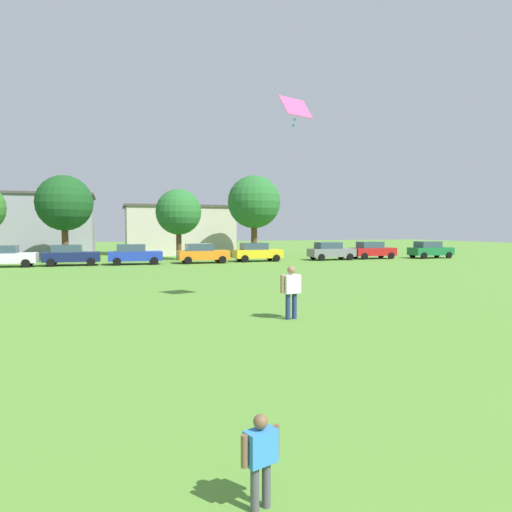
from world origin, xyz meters
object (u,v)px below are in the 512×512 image
(parked_car_navy_2, at_px, (71,255))
(parked_car_gray_6, at_px, (331,251))
(parked_car_green_8, at_px, (430,250))
(parked_car_blue_3, at_px, (134,254))
(adult_bystander, at_px, (291,288))
(tree_far_right, at_px, (254,202))
(tree_center, at_px, (64,203))
(tree_right, at_px, (179,212))
(parked_car_white_1, at_px, (5,256))
(child_kite_flyer, at_px, (261,453))
(parked_car_orange_4, at_px, (202,253))
(parked_car_red_7, at_px, (372,250))
(kite, at_px, (296,108))
(parked_car_yellow_5, at_px, (257,252))

(parked_car_navy_2, distance_m, parked_car_gray_6, 22.86)
(parked_car_green_8, bearing_deg, parked_car_blue_3, 179.39)
(adult_bystander, xyz_separation_m, tree_far_right, (8.37, 31.30, 4.61))
(parked_car_blue_3, xyz_separation_m, tree_center, (-5.73, 5.34, 4.35))
(tree_right, bearing_deg, parked_car_white_1, -163.39)
(child_kite_flyer, relative_size, parked_car_gray_6, 0.24)
(adult_bystander, bearing_deg, parked_car_navy_2, -84.27)
(parked_car_orange_4, distance_m, parked_car_red_7, 17.06)
(parked_car_green_8, height_order, tree_center, tree_center)
(tree_center, bearing_deg, parked_car_white_1, -126.55)
(parked_car_white_1, bearing_deg, parked_car_gray_6, 0.02)
(kite, xyz_separation_m, parked_car_yellow_5, (5.84, 23.42, -6.57))
(parked_car_gray_6, bearing_deg, parked_car_red_7, 4.99)
(child_kite_flyer, xyz_separation_m, parked_car_navy_2, (-4.58, 35.23, 0.25))
(parked_car_navy_2, height_order, parked_car_yellow_5, same)
(parked_car_yellow_5, bearing_deg, parked_car_white_1, -179.37)
(child_kite_flyer, distance_m, tree_right, 39.64)
(parked_car_navy_2, distance_m, parked_car_red_7, 27.58)
(tree_right, distance_m, tree_far_right, 8.12)
(parked_car_yellow_5, distance_m, parked_car_gray_6, 7.24)
(parked_car_yellow_5, relative_size, tree_center, 0.56)
(parked_car_blue_3, distance_m, tree_center, 8.95)
(parked_car_gray_6, distance_m, parked_car_red_7, 4.74)
(parked_car_white_1, height_order, parked_car_navy_2, same)
(parked_car_blue_3, height_order, tree_far_right, tree_far_right)
(parked_car_orange_4, distance_m, parked_car_yellow_5, 5.13)
(tree_far_right, bearing_deg, parked_car_navy_2, -162.04)
(parked_car_gray_6, bearing_deg, parked_car_navy_2, 179.60)
(tree_center, bearing_deg, parked_car_navy_2, -80.57)
(parked_car_white_1, distance_m, parked_car_yellow_5, 20.29)
(parked_car_navy_2, distance_m, parked_car_orange_4, 10.55)
(tree_right, bearing_deg, adult_bystander, -90.94)
(parked_car_green_8, xyz_separation_m, tree_center, (-34.43, 5.64, 4.35))
(parked_car_red_7, distance_m, tree_center, 29.13)
(adult_bystander, distance_m, parked_car_yellow_5, 26.74)
(parked_car_orange_4, distance_m, tree_center, 13.39)
(tree_far_right, bearing_deg, parked_car_red_7, -26.62)
(parked_car_navy_2, distance_m, tree_center, 6.67)
(parked_car_white_1, height_order, parked_car_orange_4, same)
(adult_bystander, distance_m, parked_car_green_8, 35.39)
(parked_car_yellow_5, bearing_deg, parked_car_navy_2, -179.80)
(adult_bystander, bearing_deg, tree_right, -103.83)
(parked_car_white_1, bearing_deg, tree_far_right, 14.70)
(parked_car_green_8, relative_size, tree_far_right, 0.51)
(parked_car_yellow_5, bearing_deg, parked_car_red_7, 0.95)
(parked_car_yellow_5, xyz_separation_m, tree_far_right, (1.42, 5.47, 4.78))
(parked_car_red_7, bearing_deg, tree_right, 168.62)
(parked_car_red_7, distance_m, tree_far_right, 12.71)
(tree_center, bearing_deg, tree_right, -5.93)
(parked_car_blue_3, bearing_deg, parked_car_gray_6, 0.58)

